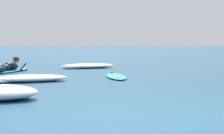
# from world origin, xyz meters

# --- Properties ---
(ground_plane) EXTENTS (120.00, 120.00, 0.00)m
(ground_plane) POSITION_xyz_m (0.00, 10.00, 0.00)
(ground_plane) COLOR navy
(surfer_far) EXTENTS (1.09, 2.53, 0.53)m
(surfer_far) POSITION_xyz_m (-3.43, 8.42, 0.14)
(surfer_far) COLOR #2DB2D1
(surfer_far) RESTS_ON ground
(drifting_surfboard) EXTENTS (0.67, 2.13, 0.16)m
(drifting_surfboard) POSITION_xyz_m (-0.04, 6.28, 0.03)
(drifting_surfboard) COLOR #2DB2D1
(drifting_surfboard) RESTS_ON ground
(whitewater_front) EXTENTS (2.07, 1.34, 0.18)m
(whitewater_front) POSITION_xyz_m (-2.25, 5.09, 0.08)
(whitewater_front) COLOR white
(whitewater_front) RESTS_ON ground
(whitewater_mid_left) EXTENTS (2.18, 1.52, 0.18)m
(whitewater_mid_left) POSITION_xyz_m (-0.92, 10.28, 0.08)
(whitewater_mid_left) COLOR white
(whitewater_mid_left) RESTS_ON ground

